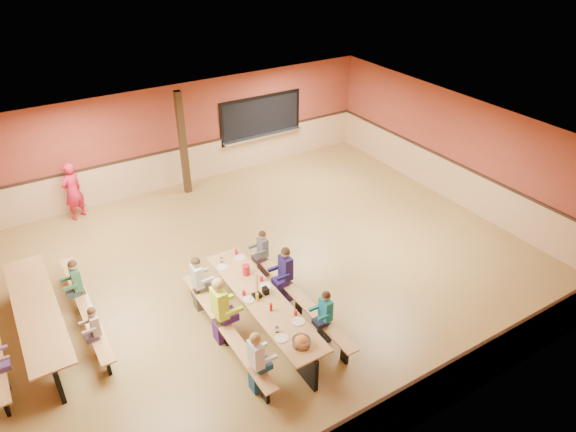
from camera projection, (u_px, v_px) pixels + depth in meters
ground at (268, 265)px, 11.93m from camera, size 12.00×12.00×0.00m
room_envelope at (268, 241)px, 11.57m from camera, size 12.04×10.04×3.02m
kitchen_pass_through at (261, 119)px, 15.95m from camera, size 2.78×0.28×1.38m
structural_post at (183, 144)px, 14.27m from camera, size 0.18×0.18×3.00m
cafeteria_table_main at (263, 307)px, 9.90m from camera, size 1.91×3.70×0.74m
cafeteria_table_second at (39, 316)px, 9.68m from camera, size 1.91×3.70×0.74m
seated_child_white_left at (256, 362)px, 8.57m from camera, size 0.39×0.32×1.25m
seated_adult_yellow at (220, 311)px, 9.54m from camera, size 0.47×0.39×1.43m
seated_child_grey_left at (198, 284)px, 10.36m from camera, size 0.38×0.31×1.24m
seated_child_teal_right at (325, 317)px, 9.58m from camera, size 0.35×0.28×1.16m
seated_child_navy_right at (286, 275)px, 10.58m from camera, size 0.41×0.33×1.29m
seated_child_char_right at (263, 254)px, 11.32m from camera, size 0.35×0.28×1.16m
seated_child_green_sec at (78, 286)px, 10.31m from camera, size 0.38×0.31×1.22m
seated_child_tan_sec at (97, 332)px, 9.27m from camera, size 0.32×0.26×1.11m
standing_woman at (73, 191)px, 13.37m from camera, size 0.70×0.62×1.60m
punch_pitcher at (246, 270)px, 10.38m from camera, size 0.16×0.16×0.22m
chip_bowl at (301, 341)px, 8.72m from camera, size 0.32×0.32×0.15m
napkin_dispenser at (266, 291)px, 9.89m from camera, size 0.10×0.14×0.13m
condiment_mustard at (257, 297)px, 9.69m from camera, size 0.06×0.06×0.17m
condiment_ketchup at (271, 307)px, 9.45m from camera, size 0.06×0.06×0.17m
table_paddle at (257, 291)px, 9.77m from camera, size 0.16×0.16×0.56m
place_settings at (263, 296)px, 9.76m from camera, size 0.65×3.30×0.11m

